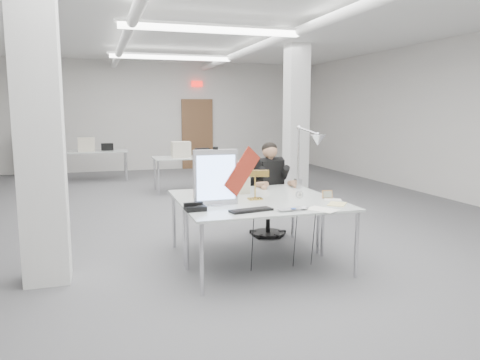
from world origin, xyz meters
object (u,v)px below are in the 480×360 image
(seated_person, at_px, (270,174))
(laptop, at_px, (293,210))
(office_chair, at_px, (268,196))
(beige_monitor, at_px, (230,177))
(architect_lamp, at_px, (307,154))
(desk_main, at_px, (270,208))
(monitor, at_px, (216,177))
(bankers_lamp, at_px, (255,187))
(desk_phone, at_px, (195,208))

(seated_person, height_order, laptop, seated_person)
(office_chair, height_order, seated_person, seated_person)
(beige_monitor, height_order, architect_lamp, architect_lamp)
(desk_main, distance_m, seated_person, 1.54)
(desk_main, height_order, architect_lamp, architect_lamp)
(monitor, bearing_deg, seated_person, 47.51)
(monitor, height_order, beige_monitor, monitor)
(laptop, height_order, beige_monitor, beige_monitor)
(desk_main, distance_m, bankers_lamp, 0.45)
(laptop, height_order, bankers_lamp, bankers_lamp)
(desk_main, distance_m, architect_lamp, 1.20)
(architect_lamp, bearing_deg, monitor, -178.06)
(desk_main, xyz_separation_m, architect_lamp, (0.78, 0.77, 0.49))
(seated_person, xyz_separation_m, monitor, (-1.07, -1.18, 0.16))
(office_chair, bearing_deg, monitor, -149.23)
(monitor, bearing_deg, desk_phone, -141.12)
(desk_main, distance_m, desk_phone, 0.81)
(architect_lamp, bearing_deg, desk_main, -154.72)
(monitor, distance_m, bankers_lamp, 0.56)
(bankers_lamp, bearing_deg, desk_phone, -137.73)
(office_chair, xyz_separation_m, beige_monitor, (-0.71, -0.52, 0.37))
(seated_person, bearing_deg, office_chair, 71.88)
(seated_person, bearing_deg, desk_main, -128.60)
(monitor, bearing_deg, laptop, -39.84)
(seated_person, xyz_separation_m, desk_phone, (-1.35, -1.40, -0.12))
(laptop, xyz_separation_m, bankers_lamp, (-0.17, 0.72, 0.14))
(desk_main, xyz_separation_m, beige_monitor, (-0.17, 0.96, 0.20))
(laptop, bearing_deg, office_chair, 73.21)
(office_chair, height_order, laptop, office_chair)
(desk_phone, bearing_deg, bankers_lamp, 24.02)
(seated_person, relative_size, beige_monitor, 2.11)
(desk_phone, distance_m, architect_lamp, 1.81)
(beige_monitor, xyz_separation_m, architect_lamp, (0.95, -0.20, 0.29))
(monitor, height_order, desk_phone, monitor)
(monitor, xyz_separation_m, beige_monitor, (0.37, 0.71, -0.11))
(beige_monitor, distance_m, architect_lamp, 1.01)
(office_chair, distance_m, seated_person, 0.33)
(monitor, relative_size, architect_lamp, 0.63)
(monitor, xyz_separation_m, architect_lamp, (1.32, 0.51, 0.17))
(architect_lamp, bearing_deg, office_chair, 89.50)
(monitor, distance_m, architect_lamp, 1.42)
(desk_phone, bearing_deg, beige_monitor, 53.28)
(desk_main, xyz_separation_m, laptop, (0.14, -0.30, 0.02))
(bankers_lamp, distance_m, architect_lamp, 0.94)
(desk_main, height_order, beige_monitor, beige_monitor)
(monitor, relative_size, bankers_lamp, 1.99)
(laptop, bearing_deg, seated_person, 72.87)
(office_chair, distance_m, beige_monitor, 0.96)
(desk_main, bearing_deg, office_chair, 70.15)
(seated_person, bearing_deg, monitor, -150.41)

